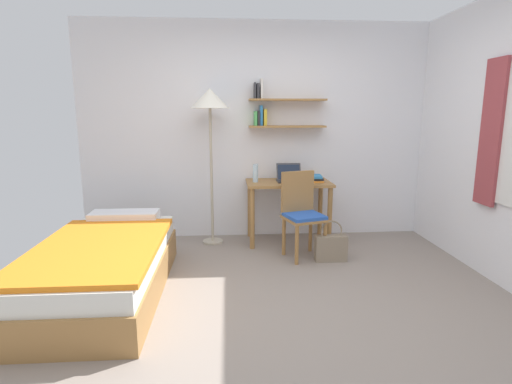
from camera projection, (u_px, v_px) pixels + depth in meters
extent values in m
plane|color=gray|center=(284.00, 309.00, 3.20)|extent=(5.28, 5.28, 0.00)
cube|color=white|center=(262.00, 132.00, 4.93)|extent=(4.40, 0.05, 2.60)
cube|color=#9E703D|center=(287.00, 126.00, 4.81)|extent=(0.91, 0.22, 0.02)
cube|color=#4CA856|center=(255.00, 118.00, 4.78)|extent=(0.03, 0.17, 0.17)
cube|color=#333338|center=(259.00, 118.00, 4.79)|extent=(0.02, 0.16, 0.17)
cube|color=#3384C6|center=(261.00, 116.00, 4.79)|extent=(0.03, 0.13, 0.23)
cube|color=gold|center=(265.00, 117.00, 4.80)|extent=(0.04, 0.14, 0.19)
cube|color=#9E703D|center=(287.00, 100.00, 4.75)|extent=(0.91, 0.22, 0.02)
cube|color=#333338|center=(255.00, 91.00, 4.72)|extent=(0.02, 0.16, 0.18)
cube|color=#333338|center=(258.00, 91.00, 4.73)|extent=(0.03, 0.15, 0.18)
cube|color=silver|center=(262.00, 89.00, 4.73)|extent=(0.03, 0.14, 0.23)
cube|color=#993D42|center=(491.00, 133.00, 3.65)|extent=(0.03, 0.28, 1.32)
cube|color=#9E703D|center=(105.00, 278.00, 3.44)|extent=(0.96, 1.95, 0.28)
cube|color=silver|center=(103.00, 254.00, 3.40)|extent=(0.93, 1.89, 0.16)
cube|color=orange|center=(98.00, 247.00, 3.26)|extent=(0.98, 1.60, 0.04)
cube|color=white|center=(125.00, 216.00, 4.12)|extent=(0.68, 0.28, 0.10)
cube|color=#9E703D|center=(289.00, 183.00, 4.75)|extent=(0.99, 0.57, 0.03)
cylinder|color=#9E703D|center=(252.00, 219.00, 4.56)|extent=(0.06, 0.06, 0.70)
cylinder|color=#9E703D|center=(330.00, 217.00, 4.62)|extent=(0.06, 0.06, 0.70)
cylinder|color=#9E703D|center=(250.00, 209.00, 5.02)|extent=(0.06, 0.06, 0.70)
cylinder|color=#9E703D|center=(320.00, 208.00, 5.08)|extent=(0.06, 0.06, 0.70)
cube|color=#9E703D|center=(304.00, 219.00, 4.26)|extent=(0.49, 0.48, 0.03)
cube|color=blue|center=(305.00, 216.00, 4.25)|extent=(0.45, 0.44, 0.04)
cube|color=#9E703D|center=(298.00, 191.00, 4.36)|extent=(0.37, 0.15, 0.44)
cylinder|color=#9E703D|center=(297.00, 245.00, 4.10)|extent=(0.04, 0.04, 0.42)
cylinder|color=#9E703D|center=(325.00, 241.00, 4.22)|extent=(0.04, 0.04, 0.42)
cylinder|color=#9E703D|center=(284.00, 236.00, 4.38)|extent=(0.04, 0.04, 0.42)
cylinder|color=#9E703D|center=(310.00, 233.00, 4.50)|extent=(0.04, 0.04, 0.42)
cylinder|color=#B2A893|center=(213.00, 241.00, 4.84)|extent=(0.24, 0.24, 0.02)
cylinder|color=#B2A893|center=(211.00, 176.00, 4.68)|extent=(0.03, 0.03, 1.56)
cone|color=silver|center=(210.00, 98.00, 4.51)|extent=(0.44, 0.44, 0.22)
cube|color=#2D2D33|center=(289.00, 181.00, 4.74)|extent=(0.29, 0.22, 0.01)
cube|color=#2D2D33|center=(289.00, 172.00, 4.79)|extent=(0.29, 0.09, 0.20)
cube|color=black|center=(289.00, 172.00, 4.79)|extent=(0.26, 0.08, 0.16)
cylinder|color=silver|center=(255.00, 173.00, 4.70)|extent=(0.06, 0.06, 0.21)
cube|color=orange|center=(315.00, 181.00, 4.76)|extent=(0.17, 0.22, 0.02)
cube|color=#333338|center=(315.00, 179.00, 4.76)|extent=(0.17, 0.20, 0.03)
cube|color=#3384C6|center=(314.00, 176.00, 4.74)|extent=(0.19, 0.23, 0.03)
cube|color=gray|center=(331.00, 248.00, 4.21)|extent=(0.33, 0.11, 0.27)
torus|color=gray|center=(331.00, 231.00, 4.18)|extent=(0.23, 0.02, 0.23)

